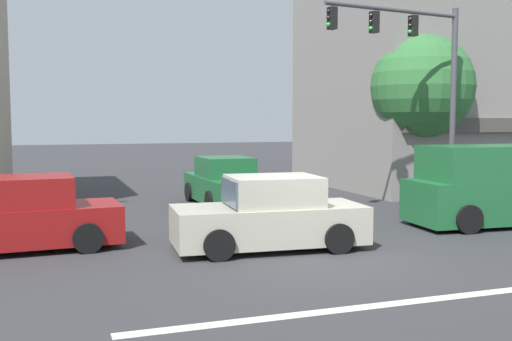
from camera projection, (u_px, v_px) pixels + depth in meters
ground_plane at (315, 254)px, 12.46m from camera, size 120.00×120.00×0.00m
lane_marking_stripe at (411, 301)px, 9.17m from camera, size 9.00×0.24×0.01m
building_right_corner at (478, 58)px, 26.29m from camera, size 13.96×8.92×11.03m
street_tree at (422, 87)px, 20.79m from camera, size 3.57×3.57×5.73m
traffic_light_mast at (422, 69)px, 17.91m from camera, size 4.85×0.86×6.20m
sedan_waiting_far at (270, 216)px, 12.90m from camera, size 4.21×2.11×1.58m
van_parked_curbside at (492, 187)px, 15.79m from camera, size 4.72×2.28×2.11m
sedan_crossing_leftbound at (22, 217)px, 12.76m from camera, size 4.18×2.04×1.58m
sedan_crossing_rightbound at (224, 183)px, 19.57m from camera, size 1.94×4.13×1.58m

